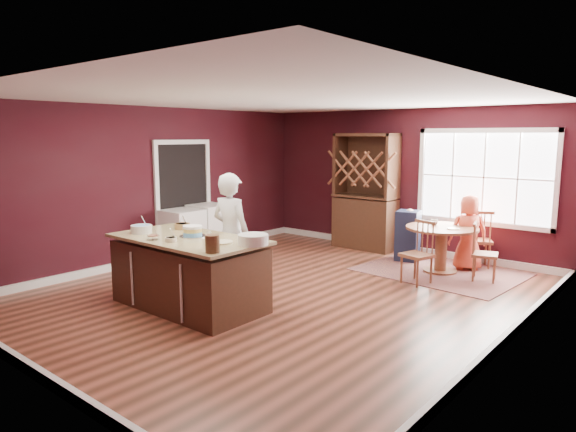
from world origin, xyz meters
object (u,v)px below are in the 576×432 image
at_px(chair_north, 478,238).
at_px(layer_cake, 193,231).
at_px(chair_south, 417,252).
at_px(hutch, 365,192).
at_px(dryer, 210,229).
at_px(washer, 182,235).
at_px(seated_woman, 468,232).
at_px(high_chair, 408,235).
at_px(baker, 231,235).
at_px(dining_table, 441,240).
at_px(toddler, 409,216).
at_px(chair_east, 485,252).
at_px(kitchen_island, 189,274).

bearing_deg(chair_north, layer_cake, 35.34).
bearing_deg(chair_south, hutch, 154.02).
distance_m(chair_south, dryer, 3.91).
distance_m(washer, dryer, 0.64).
relative_size(seated_woman, high_chair, 1.34).
bearing_deg(baker, chair_south, -132.37).
xyz_separation_m(chair_north, hutch, (-2.25, 0.06, 0.62)).
bearing_deg(hutch, layer_cake, -88.60).
relative_size(chair_north, high_chair, 1.07).
xyz_separation_m(dining_table, layer_cake, (-1.80, -3.65, 0.46)).
distance_m(dining_table, chair_south, 0.85).
bearing_deg(layer_cake, hutch, 91.40).
bearing_deg(high_chair, baker, -118.65).
distance_m(seated_woman, toddler, 1.04).
xyz_separation_m(layer_cake, toddler, (1.05, 4.00, -0.18)).
relative_size(chair_east, hutch, 0.41).
xyz_separation_m(baker, seated_woman, (2.01, 3.45, -0.23)).
height_order(layer_cake, dryer, layer_cake).
distance_m(layer_cake, high_chair, 4.17).
xyz_separation_m(layer_cake, hutch, (-0.11, 4.42, 0.13)).
distance_m(chair_south, chair_north, 1.60).
bearing_deg(toddler, layer_cake, -104.69).
bearing_deg(chair_north, hutch, -29.90).
xyz_separation_m(seated_woman, toddler, (-1.02, -0.09, 0.18)).
xyz_separation_m(chair_north, toddler, (-1.09, -0.36, 0.31)).
bearing_deg(chair_north, baker, 32.28).
bearing_deg(chair_east, dining_table, 69.83).
height_order(kitchen_island, seated_woman, seated_woman).
relative_size(chair_east, chair_north, 0.91).
height_order(baker, hutch, hutch).
relative_size(kitchen_island, chair_north, 2.07).
xyz_separation_m(seated_woman, high_chair, (-1.05, -0.07, -0.16)).
xyz_separation_m(dining_table, high_chair, (-0.78, 0.37, -0.07)).
height_order(toddler, washer, toddler).
xyz_separation_m(high_chair, hutch, (-1.13, 0.40, 0.66)).
bearing_deg(chair_north, toddler, -10.08).
distance_m(kitchen_island, toddler, 4.22).
height_order(kitchen_island, chair_south, chair_south).
relative_size(toddler, washer, 0.29).
xyz_separation_m(kitchen_island, high_chair, (1.03, 4.08, 0.03)).
bearing_deg(kitchen_island, washer, 143.03).
relative_size(baker, high_chair, 1.82).
relative_size(chair_south, washer, 1.05).
relative_size(dining_table, hutch, 0.51).
distance_m(dining_table, chair_north, 0.79).
height_order(toddler, hutch, hutch).
distance_m(high_chair, washer, 4.00).
height_order(chair_east, high_chair, high_chair).
bearing_deg(chair_east, chair_north, 10.79).
height_order(chair_north, seated_woman, seated_woman).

